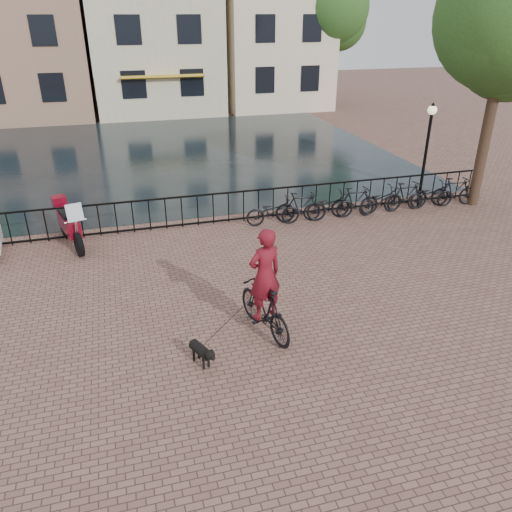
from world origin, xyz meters
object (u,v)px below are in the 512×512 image
object	(u,v)px
dog	(201,353)
motorcycle	(68,219)
lamp_post	(428,139)
cyclist	(265,289)

from	to	relation	value
dog	motorcycle	xyz separation A→B (m)	(-2.66, 6.44, 0.55)
lamp_post	dog	size ratio (longest dim) A/B	4.36
dog	motorcycle	distance (m)	6.99
cyclist	motorcycle	size ratio (longest dim) A/B	1.21
dog	lamp_post	bearing A→B (deg)	12.78
motorcycle	cyclist	bearing A→B (deg)	-71.15
lamp_post	cyclist	size ratio (longest dim) A/B	1.24
cyclist	dog	world-z (taller)	cyclist
dog	cyclist	bearing A→B (deg)	1.17
cyclist	motorcycle	xyz separation A→B (m)	(-4.14, 5.76, -0.26)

